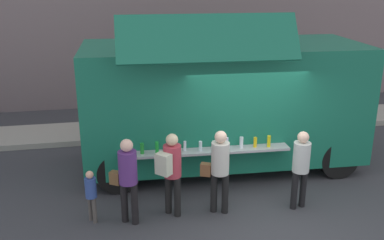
% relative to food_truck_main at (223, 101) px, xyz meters
% --- Properties ---
extents(ground_plane, '(60.00, 60.00, 0.00)m').
position_rel_food_truck_main_xyz_m(ground_plane, '(0.19, -2.31, -1.58)').
color(ground_plane, '#38383D').
extents(curb_strip, '(28.00, 1.60, 0.15)m').
position_rel_food_truck_main_xyz_m(curb_strip, '(-4.00, 2.62, -1.51)').
color(curb_strip, '#9E998E').
rests_on(curb_strip, ground).
extents(food_truck_main, '(6.35, 3.17, 3.67)m').
position_rel_food_truck_main_xyz_m(food_truck_main, '(0.00, 0.00, 0.00)').
color(food_truck_main, '#186C51').
rests_on(food_truck_main, ground).
extents(trash_bin, '(0.60, 0.60, 0.95)m').
position_rel_food_truck_main_xyz_m(trash_bin, '(3.68, 2.32, -1.11)').
color(trash_bin, '#2E6635').
rests_on(trash_bin, ground).
extents(customer_front_ordering, '(0.53, 0.39, 1.66)m').
position_rel_food_truck_main_xyz_m(customer_front_ordering, '(-0.62, -2.15, -0.60)').
color(customer_front_ordering, black).
rests_on(customer_front_ordering, ground).
extents(customer_mid_with_backpack, '(0.51, 0.51, 1.64)m').
position_rel_food_truck_main_xyz_m(customer_mid_with_backpack, '(-1.52, -2.10, -0.58)').
color(customer_mid_with_backpack, black).
rests_on(customer_mid_with_backpack, ground).
extents(customer_rear_waiting, '(0.51, 0.43, 1.65)m').
position_rel_food_truck_main_xyz_m(customer_rear_waiting, '(-2.33, -2.21, -0.60)').
color(customer_rear_waiting, black).
rests_on(customer_rear_waiting, ground).
extents(customer_extra_browsing, '(0.33, 0.32, 1.59)m').
position_rel_food_truck_main_xyz_m(customer_extra_browsing, '(0.96, -2.27, -0.63)').
color(customer_extra_browsing, black).
rests_on(customer_extra_browsing, ground).
extents(child_near_queue, '(0.21, 0.21, 1.02)m').
position_rel_food_truck_main_xyz_m(child_near_queue, '(-2.99, -2.05, -0.97)').
color(child_near_queue, '#4C4642').
rests_on(child_near_queue, ground).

